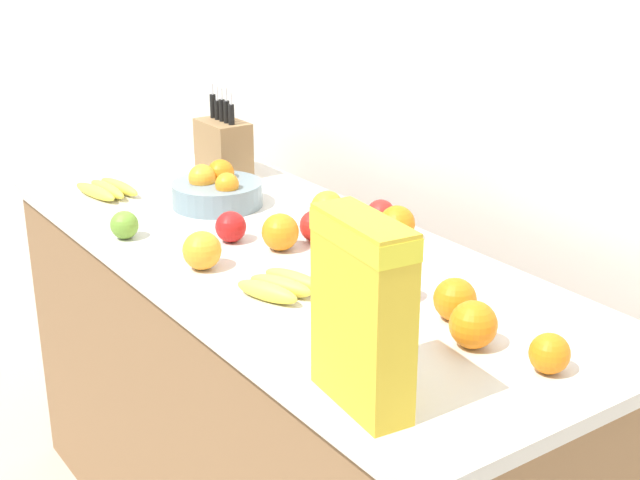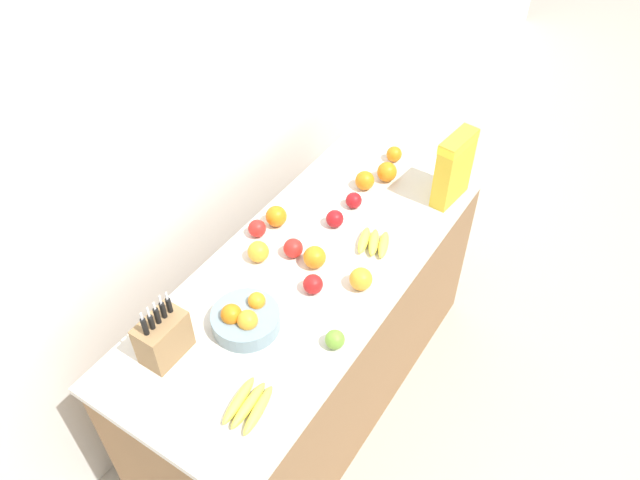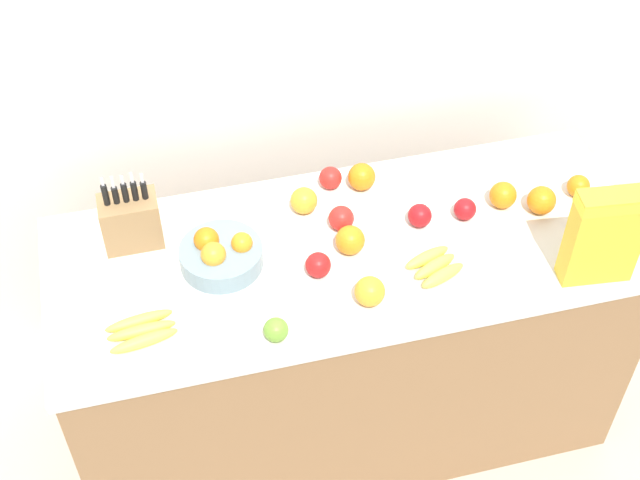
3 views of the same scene
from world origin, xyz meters
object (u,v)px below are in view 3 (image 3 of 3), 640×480
Objects in this scene: banana_bunch_right at (141,331)px; apple_rightmost at (465,209)px; apple_front at (318,265)px; apple_rear at (330,178)px; orange_mid_left at (362,177)px; cereal_box at (605,233)px; apple_leftmost at (342,218)px; apple_by_knife_block at (420,216)px; orange_near_bowl at (304,201)px; orange_front_center at (349,240)px; orange_front_right at (578,186)px; orange_by_cereal at (503,195)px; fruit_bowl at (220,254)px; orange_back_center at (368,292)px; banana_bunch_left at (435,266)px; apple_middle at (276,330)px; orange_mid_right at (541,200)px; knife_block at (131,221)px.

apple_rightmost reaches higher than banana_bunch_right.
apple_front is 1.03× the size of apple_rear.
apple_front is 0.40m from orange_mid_left.
apple_leftmost is at bearing 157.07° from cereal_box.
orange_near_bowl is at bearing 156.13° from apple_by_knife_block.
orange_front_center reaches higher than orange_front_right.
cereal_box is 0.39m from orange_by_cereal.
orange_back_center is at bearing -33.20° from fruit_bowl.
orange_front_right is at bearing 20.25° from banana_bunch_left.
apple_front is at bearing 50.16° from apple_middle.
cereal_box is at bearing -67.07° from orange_by_cereal.
apple_front is 1.04× the size of orange_front_right.
banana_bunch_right is (-0.25, -0.21, -0.02)m from fruit_bowl.
orange_mid_left is 1.01× the size of orange_back_center.
orange_near_bowl is at bearing 102.20° from orange_back_center.
knife_block is at bearing 172.01° from orange_mid_right.
apple_rightmost is at bearing 7.60° from orange_front_center.
apple_leftmost is at bearing -47.04° from orange_near_bowl.
orange_by_cereal is at bearing 3.82° from apple_by_knife_block.
apple_leftmost is 0.92× the size of orange_near_bowl.
apple_middle is at bearing -15.75° from banana_bunch_right.
apple_middle is at bearing -54.05° from knife_block.
apple_rear is (0.29, 0.55, 0.00)m from apple_middle.
orange_mid_right reaches higher than orange_back_center.
orange_back_center is at bearing -33.17° from knife_block.
apple_middle is at bearing -167.27° from orange_back_center.
banana_bunch_right is 2.75× the size of orange_front_right.
banana_bunch_right is at bearing -150.00° from orange_mid_left.
apple_middle is 0.89× the size of apple_leftmost.
cereal_box is 4.35× the size of apple_rear.
apple_rightmost is at bearing 12.22° from banana_bunch_right.
orange_front_center is at bearing -178.03° from orange_mid_right.
apple_middle is 0.92× the size of apple_front.
apple_rear is 0.82× the size of orange_mid_right.
cereal_box is 4.22× the size of apple_front.
fruit_bowl reaches higher than orange_back_center.
apple_rear is (-0.64, 0.55, -0.14)m from cereal_box.
orange_mid_left is at bearing 30.00° from banana_bunch_right.
orange_mid_right is 1.02× the size of orange_back_center.
cereal_box reaches higher than orange_by_cereal.
cereal_box is 0.31m from orange_mid_right.
cereal_box is 4.58× the size of apple_rightmost.
apple_front reaches higher than banana_bunch_left.
orange_front_right is (0.54, 0.20, 0.02)m from banana_bunch_left.
orange_mid_right is 0.66m from orange_back_center.
apple_front is at bearing 171.86° from cereal_box.
fruit_bowl is 1.38× the size of banana_bunch_left.
fruit_bowl is at bearing 107.73° from apple_middle.
orange_by_cereal is (0.13, 0.02, 0.01)m from apple_rightmost.
apple_rear reaches higher than apple_rightmost.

